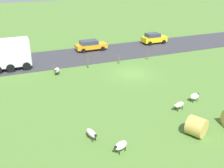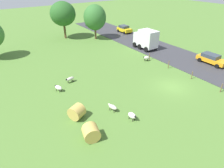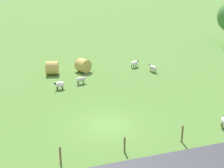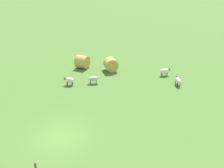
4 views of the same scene
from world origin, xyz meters
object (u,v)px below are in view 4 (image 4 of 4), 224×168
(sheep_2, at_px, (69,80))
(sheep_4, at_px, (93,79))
(sheep_3, at_px, (165,71))
(sheep_1, at_px, (178,80))
(hay_bale_1, at_px, (111,64))
(hay_bale_0, at_px, (82,62))

(sheep_2, bearing_deg, sheep_4, 109.59)
(sheep_2, distance_m, sheep_3, 10.07)
(sheep_1, height_order, hay_bale_1, hay_bale_1)
(hay_bale_1, bearing_deg, sheep_2, -37.22)
(sheep_1, bearing_deg, sheep_2, -79.33)
(sheep_2, xyz_separation_m, hay_bale_0, (-4.57, -0.01, 0.20))
(sheep_3, bearing_deg, hay_bale_0, -93.08)
(sheep_3, xyz_separation_m, hay_bale_1, (-0.30, -5.89, 0.21))
(sheep_1, relative_size, hay_bale_1, 0.92)
(hay_bale_1, bearing_deg, sheep_3, 87.12)
(sheep_1, xyz_separation_m, sheep_2, (1.99, -10.55, 0.00))
(sheep_1, relative_size, hay_bale_0, 0.93)
(sheep_4, relative_size, hay_bale_0, 0.84)
(sheep_2, relative_size, sheep_3, 0.88)
(sheep_3, bearing_deg, hay_bale_1, -92.88)
(hay_bale_0, xyz_separation_m, hay_bale_1, (0.20, 3.33, 0.01))
(sheep_2, height_order, sheep_3, sheep_2)
(sheep_2, relative_size, hay_bale_1, 0.73)
(sheep_1, xyz_separation_m, hay_bale_1, (-2.39, -7.22, 0.21))
(hay_bale_1, bearing_deg, sheep_1, 71.73)
(sheep_2, distance_m, sheep_4, 2.39)
(sheep_1, distance_m, hay_bale_0, 10.87)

